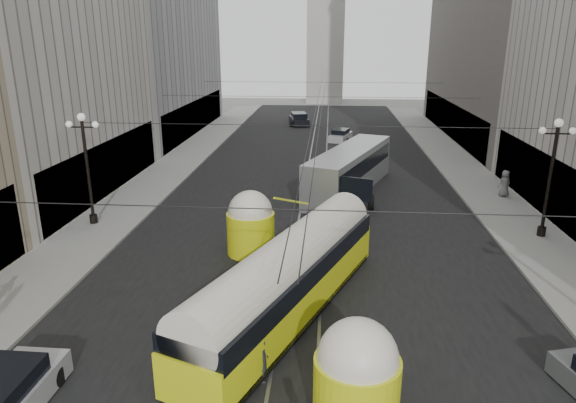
% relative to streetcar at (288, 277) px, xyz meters
% --- Properties ---
extents(road, '(20.00, 85.00, 0.02)m').
position_rel_streetcar_xyz_m(road, '(0.50, 23.67, -1.62)').
color(road, black).
rests_on(road, ground).
extents(sidewalk_left, '(4.00, 72.00, 0.15)m').
position_rel_streetcar_xyz_m(sidewalk_left, '(-11.50, 27.17, -1.55)').
color(sidewalk_left, gray).
rests_on(sidewalk_left, ground).
extents(sidewalk_right, '(4.00, 72.00, 0.15)m').
position_rel_streetcar_xyz_m(sidewalk_right, '(12.50, 27.17, -1.55)').
color(sidewalk_right, gray).
rests_on(sidewalk_right, ground).
extents(rail_left, '(0.12, 85.00, 0.04)m').
position_rel_streetcar_xyz_m(rail_left, '(-0.25, 23.67, -1.62)').
color(rail_left, gray).
rests_on(rail_left, ground).
extents(rail_right, '(0.12, 85.00, 0.04)m').
position_rel_streetcar_xyz_m(rail_right, '(1.25, 23.67, -1.62)').
color(rail_right, gray).
rests_on(rail_right, ground).
extents(building_left_far, '(12.60, 28.60, 28.60)m').
position_rel_streetcar_xyz_m(building_left_far, '(-19.50, 39.17, 12.69)').
color(building_left_far, '#999999').
rests_on(building_left_far, ground).
extents(distant_tower, '(6.00, 6.00, 31.36)m').
position_rel_streetcar_xyz_m(distant_tower, '(0.50, 71.17, 13.34)').
color(distant_tower, '#B2AFA8').
rests_on(distant_tower, ground).
extents(lamppost_left_mid, '(1.86, 0.44, 6.37)m').
position_rel_streetcar_xyz_m(lamppost_left_mid, '(-12.10, 9.17, 2.12)').
color(lamppost_left_mid, black).
rests_on(lamppost_left_mid, sidewalk_left).
extents(lamppost_right_mid, '(1.86, 0.44, 6.37)m').
position_rel_streetcar_xyz_m(lamppost_right_mid, '(13.10, 9.17, 2.12)').
color(lamppost_right_mid, black).
rests_on(lamppost_right_mid, sidewalk_right).
extents(catenary, '(25.00, 72.00, 0.23)m').
position_rel_streetcar_xyz_m(catenary, '(0.62, 22.66, 4.26)').
color(catenary, black).
rests_on(catenary, ground).
extents(streetcar, '(7.12, 14.26, 3.32)m').
position_rel_streetcar_xyz_m(streetcar, '(0.00, 0.00, 0.00)').
color(streetcar, '#D3DD13').
rests_on(streetcar, ground).
extents(city_bus, '(6.54, 12.49, 3.06)m').
position_rel_streetcar_xyz_m(city_bus, '(2.97, 17.38, 0.05)').
color(city_bus, '#A4A6A9').
rests_on(city_bus, ground).
extents(sedan_silver, '(1.86, 4.43, 1.39)m').
position_rel_streetcar_xyz_m(sedan_silver, '(-7.64, -6.43, -0.99)').
color(sedan_silver, '#B7B7BC').
rests_on(sedan_silver, ground).
extents(sedan_white_far, '(2.69, 4.27, 1.25)m').
position_rel_streetcar_xyz_m(sedan_white_far, '(2.67, 36.23, -1.06)').
color(sedan_white_far, silver).
rests_on(sedan_white_far, ground).
extents(sedan_dark_far, '(2.91, 5.12, 1.52)m').
position_rel_streetcar_xyz_m(sedan_dark_far, '(-2.37, 46.45, -0.93)').
color(sedan_dark_far, black).
rests_on(sedan_dark_far, ground).
extents(pedestrian_crossing_a, '(0.48, 0.62, 1.50)m').
position_rel_streetcar_xyz_m(pedestrian_crossing_a, '(-0.47, -4.17, -0.87)').
color(pedestrian_crossing_a, '#222327').
rests_on(pedestrian_crossing_a, ground).
extents(pedestrian_sidewalk_right, '(1.02, 0.81, 1.80)m').
position_rel_streetcar_xyz_m(pedestrian_sidewalk_right, '(13.38, 16.53, -0.57)').
color(pedestrian_sidewalk_right, slate).
rests_on(pedestrian_sidewalk_right, sidewalk_right).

